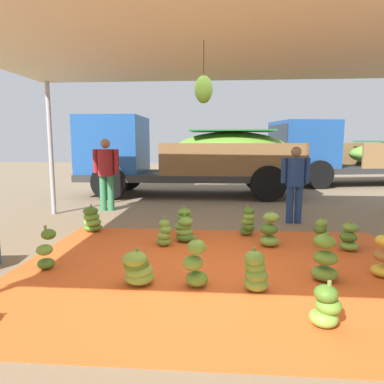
% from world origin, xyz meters
% --- Properties ---
extents(ground_plane, '(40.00, 40.00, 0.00)m').
position_xyz_m(ground_plane, '(0.00, 3.00, 0.00)').
color(ground_plane, '#7F6B51').
extents(tarp_orange, '(5.32, 4.08, 0.01)m').
position_xyz_m(tarp_orange, '(0.00, 0.00, 0.01)').
color(tarp_orange, '#E05B23').
rests_on(tarp_orange, ground).
extents(tent_canopy, '(8.00, 7.00, 3.00)m').
position_xyz_m(tent_canopy, '(-0.00, -0.08, 2.92)').
color(tent_canopy, '#9EA0A5').
rests_on(tent_canopy, ground).
extents(banana_bunch_0, '(0.40, 0.40, 0.46)m').
position_xyz_m(banana_bunch_0, '(1.93, 0.97, 0.20)').
color(banana_bunch_0, '#75A83D').
rests_on(banana_bunch_0, tarp_orange).
extents(banana_bunch_2, '(0.33, 0.32, 0.47)m').
position_xyz_m(banana_bunch_2, '(1.59, 1.18, 0.21)').
color(banana_bunch_2, '#6B9E38').
rests_on(banana_bunch_2, tarp_orange).
extents(banana_bunch_3, '(0.31, 0.31, 0.57)m').
position_xyz_m(banana_bunch_3, '(-2.24, -0.15, 0.25)').
color(banana_bunch_3, '#477523').
rests_on(banana_bunch_3, tarp_orange).
extents(banana_bunch_4, '(0.33, 0.33, 0.43)m').
position_xyz_m(banana_bunch_4, '(0.92, -1.34, 0.19)').
color(banana_bunch_4, '#75A83D').
rests_on(banana_bunch_4, tarp_orange).
extents(banana_bunch_5, '(0.43, 0.43, 0.50)m').
position_xyz_m(banana_bunch_5, '(-2.34, 1.77, 0.22)').
color(banana_bunch_5, '#477523').
rests_on(banana_bunch_5, tarp_orange).
extents(banana_bunch_6, '(0.38, 0.38, 0.44)m').
position_xyz_m(banana_bunch_6, '(-0.95, -0.55, 0.20)').
color(banana_bunch_6, '#75A83D').
rests_on(banana_bunch_6, tarp_orange).
extents(banana_bunch_7, '(0.35, 0.35, 0.49)m').
position_xyz_m(banana_bunch_7, '(0.38, -0.62, 0.22)').
color(banana_bunch_7, '#75A83D').
rests_on(banana_bunch_7, tarp_orange).
extents(banana_bunch_8, '(0.43, 0.42, 0.45)m').
position_xyz_m(banana_bunch_8, '(-0.59, 1.27, 0.20)').
color(banana_bunch_8, '#477523').
rests_on(banana_bunch_8, tarp_orange).
extents(banana_bunch_9, '(0.42, 0.42, 0.58)m').
position_xyz_m(banana_bunch_9, '(0.77, 1.09, 0.26)').
color(banana_bunch_9, '#75A83D').
rests_on(banana_bunch_9, tarp_orange).
extents(banana_bunch_10, '(0.33, 0.35, 0.57)m').
position_xyz_m(banana_bunch_10, '(1.96, -0.09, 0.25)').
color(banana_bunch_10, gold).
rests_on(banana_bunch_10, tarp_orange).
extents(banana_bunch_11, '(0.38, 0.35, 0.58)m').
position_xyz_m(banana_bunch_11, '(-0.29, -0.55, 0.26)').
color(banana_bunch_11, '#60932D').
rests_on(banana_bunch_11, tarp_orange).
extents(banana_bunch_12, '(0.31, 0.31, 0.47)m').
position_xyz_m(banana_bunch_12, '(-0.88, 0.98, 0.21)').
color(banana_bunch_12, '#6B9E38').
rests_on(banana_bunch_12, tarp_orange).
extents(banana_bunch_13, '(0.39, 0.40, 0.58)m').
position_xyz_m(banana_bunch_13, '(1.22, -0.24, 0.26)').
color(banana_bunch_13, '#60932D').
rests_on(banana_bunch_13, tarp_orange).
extents(banana_bunch_14, '(0.38, 0.40, 0.54)m').
position_xyz_m(banana_bunch_14, '(-0.63, 1.61, 0.24)').
color(banana_bunch_14, '#518428').
rests_on(banana_bunch_14, tarp_orange).
extents(banana_bunch_15, '(0.33, 0.35, 0.55)m').
position_xyz_m(banana_bunch_15, '(0.48, 1.69, 0.25)').
color(banana_bunch_15, '#477523').
rests_on(banana_bunch_15, tarp_orange).
extents(cargo_truck_main, '(6.60, 2.41, 2.40)m').
position_xyz_m(cargo_truck_main, '(-1.10, 6.41, 1.24)').
color(cargo_truck_main, '#2D2D2D').
rests_on(cargo_truck_main, ground).
extents(cargo_truck_far, '(7.38, 3.75, 2.40)m').
position_xyz_m(cargo_truck_far, '(5.20, 9.70, 1.18)').
color(cargo_truck_far, '#2D2D2D').
rests_on(cargo_truck_far, ground).
extents(worker_0, '(0.57, 0.35, 1.54)m').
position_xyz_m(worker_0, '(1.48, 2.79, 0.90)').
color(worker_0, navy).
rests_on(worker_0, ground).
extents(worker_1, '(0.63, 0.38, 1.71)m').
position_xyz_m(worker_1, '(-2.71, 3.80, 1.00)').
color(worker_1, '#337A4C').
rests_on(worker_1, ground).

